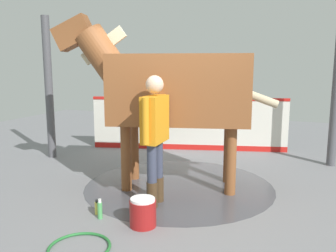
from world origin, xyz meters
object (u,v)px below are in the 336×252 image
horse (172,88)px  hose_coil (79,247)px  bottle_shampoo (98,207)px  handler (155,131)px  wash_bucket (143,212)px  bottle_spray (100,210)px

horse → hose_coil: (-0.22, -2.20, -1.53)m
horse → hose_coil: bearing=70.4°
hose_coil → bottle_shampoo: bearing=109.2°
handler → hose_coil: handler is taller
wash_bucket → bottle_spray: size_ratio=1.35×
horse → bottle_spray: bearing=60.5°
bottle_spray → handler: bearing=55.6°
wash_bucket → bottle_shampoo: (-0.68, 0.11, -0.08)m
handler → bottle_shampoo: (-0.56, -0.57, -0.94)m
horse → hose_coil: horse is taller
bottle_spray → hose_coil: bottle_spray is taller
bottle_shampoo → bottle_spray: 0.15m
wash_bucket → bottle_shampoo: bearing=171.1°
wash_bucket → horse: bearing=96.7°
horse → bottle_shampoo: (-0.51, -1.37, -1.46)m
wash_bucket → hose_coil: 0.84m
handler → bottle_shampoo: bearing=-135.0°
wash_bucket → bottle_spray: 0.59m
horse → wash_bucket: 2.03m
bottle_shampoo → bottle_spray: size_ratio=0.76×
handler → hose_coil: 1.75m
horse → bottle_shampoo: 2.07m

